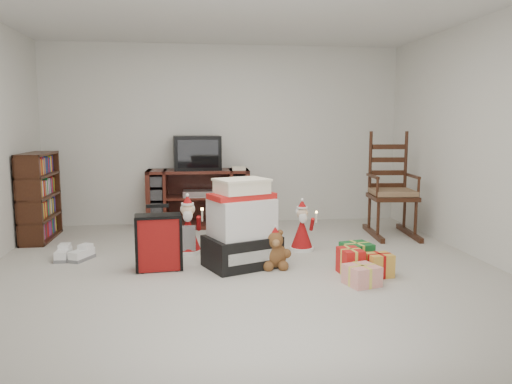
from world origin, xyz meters
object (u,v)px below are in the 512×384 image
santa_figurine (302,231)px  tv_stand (198,198)px  sneaker_pair (73,255)px  gift_pile (242,229)px  crt_television (197,153)px  rocking_chair (390,198)px  red_suitcase (159,242)px  mrs_claus_figurine (188,231)px  teddy_bear (274,251)px  gift_cluster (360,262)px  bookshelf (39,198)px

santa_figurine → tv_stand: bearing=127.7°
tv_stand → sneaker_pair: tv_stand is taller
gift_pile → crt_television: (-0.40, 2.03, 0.64)m
tv_stand → gift_pile: bearing=-77.8°
rocking_chair → gift_pile: size_ratio=1.59×
santa_figurine → red_suitcase: bearing=-159.8°
rocking_chair → mrs_claus_figurine: (-2.56, -0.60, -0.22)m
tv_stand → teddy_bear: tv_stand is taller
mrs_claus_figurine → gift_cluster: mrs_claus_figurine is taller
gift_pile → gift_cluster: size_ratio=1.09×
crt_television → rocking_chair: bearing=-22.3°
red_suitcase → mrs_claus_figurine: 0.67m
bookshelf → gift_pile: bearing=-32.7°
gift_cluster → rocking_chair: bearing=59.5°
rocking_chair → teddy_bear: bearing=-137.5°
gift_pile → mrs_claus_figurine: bearing=109.4°
rocking_chair → mrs_claus_figurine: 2.63m
rocking_chair → red_suitcase: 3.09m
rocking_chair → gift_pile: 2.35m
gift_cluster → bookshelf: bearing=150.6°
teddy_bear → crt_television: crt_television is taller
santa_figurine → mrs_claus_figurine: (-1.26, 0.04, 0.03)m
bookshelf → gift_pile: bookshelf is taller
tv_stand → gift_cluster: (1.46, -2.43, -0.28)m
rocking_chair → gift_pile: rocking_chair is taller
red_suitcase → santa_figurine: size_ratio=1.11×
gift_pile → teddy_bear: size_ratio=2.29×
red_suitcase → sneaker_pair: bearing=147.4°
gift_pile → red_suitcase: 0.82m
bookshelf → santa_figurine: (3.06, -0.94, -0.29)m
tv_stand → santa_figurine: (1.13, -1.46, -0.18)m
teddy_bear → sneaker_pair: teddy_bear is taller
santa_figurine → gift_pile: bearing=-142.9°
mrs_claus_figurine → crt_television: size_ratio=0.99×
tv_stand → gift_cluster: 2.85m
tv_stand → gift_pile: size_ratio=1.62×
bookshelf → tv_stand: bearing=15.0°
gift_pile → gift_cluster: (1.07, -0.42, -0.26)m
teddy_bear → gift_cluster: size_ratio=0.48×
bookshelf → red_suitcase: bookshelf is taller
mrs_claus_figurine → santa_figurine: bearing=-1.8°
sneaker_pair → bookshelf: bearing=130.3°
bookshelf → mrs_claus_figurine: 2.03m
tv_stand → rocking_chair: size_ratio=1.02×
rocking_chair → teddy_bear: 2.16m
teddy_bear → santa_figurine: 0.77m
santa_figurine → mrs_claus_figurine: bearing=178.2°
gift_pile → mrs_claus_figurine: 0.81m
red_suitcase → crt_television: size_ratio=0.98×
gift_pile → sneaker_pair: 1.82m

